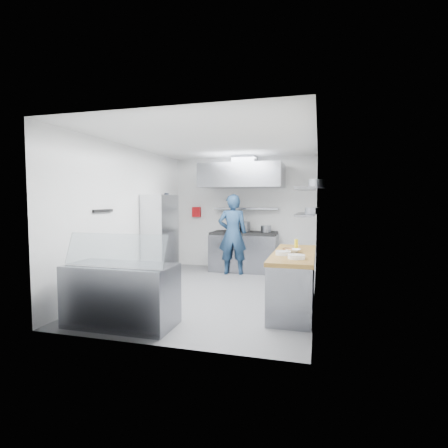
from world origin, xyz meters
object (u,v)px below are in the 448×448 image
(gas_range, at_px, (244,253))
(chef, at_px, (233,234))
(display_case, at_px, (121,295))
(wire_rack, at_px, (160,237))

(gas_range, distance_m, chef, 0.68)
(chef, xyz_separation_m, display_case, (-0.69, -3.66, -0.51))
(gas_range, relative_size, display_case, 1.07)
(gas_range, height_order, chef, chef)
(gas_range, bearing_deg, display_case, -101.92)
(display_case, bearing_deg, gas_range, 78.08)
(gas_range, bearing_deg, chef, -112.30)
(gas_range, height_order, display_case, gas_range)
(gas_range, bearing_deg, wire_rack, -142.41)
(gas_range, height_order, wire_rack, wire_rack)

